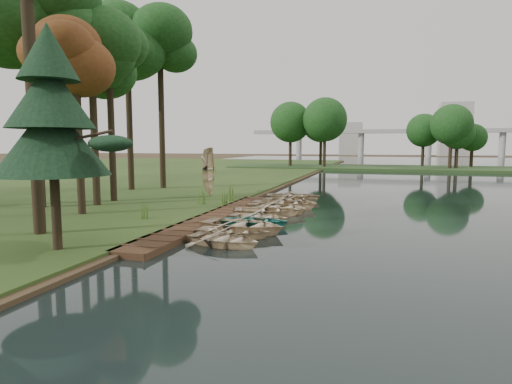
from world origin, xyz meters
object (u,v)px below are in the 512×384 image
(rowboat_2, at_px, (243,223))
(pine_tree, at_px, (51,115))
(boardwalk, at_px, (214,218))
(rowboat_1, at_px, (234,230))
(stored_rowboat, at_px, (210,191))
(rowboat_0, at_px, (224,237))

(rowboat_2, xyz_separation_m, pine_tree, (-4.95, -5.70, 4.48))
(boardwalk, xyz_separation_m, pine_tree, (-2.53, -8.23, 4.78))
(rowboat_1, height_order, stored_rowboat, stored_rowboat)
(rowboat_1, distance_m, stored_rowboat, 12.51)
(rowboat_2, bearing_deg, pine_tree, 148.62)
(boardwalk, distance_m, rowboat_2, 3.51)
(pine_tree, bearing_deg, rowboat_1, 43.32)
(rowboat_0, height_order, rowboat_1, rowboat_1)
(stored_rowboat, bearing_deg, pine_tree, 178.02)
(boardwalk, height_order, stored_rowboat, stored_rowboat)
(boardwalk, relative_size, rowboat_0, 5.18)
(rowboat_1, relative_size, pine_tree, 0.41)
(rowboat_0, bearing_deg, rowboat_1, 18.12)
(rowboat_0, distance_m, stored_rowboat, 13.88)
(rowboat_0, distance_m, pine_tree, 7.48)
(stored_rowboat, bearing_deg, rowboat_0, -160.10)
(rowboat_1, xyz_separation_m, pine_tree, (-4.91, -4.63, 4.56))
(boardwalk, bearing_deg, rowboat_0, -63.87)
(rowboat_1, distance_m, pine_tree, 8.14)
(boardwalk, relative_size, pine_tree, 2.08)
(boardwalk, bearing_deg, pine_tree, -107.06)
(rowboat_2, relative_size, stored_rowboat, 1.15)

